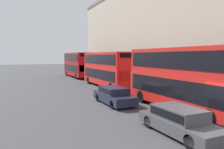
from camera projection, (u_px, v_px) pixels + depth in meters
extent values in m
plane|color=#424244|center=(220.00, 134.00, 10.72)|extent=(200.00, 200.00, 0.00)
cube|color=red|center=(182.00, 90.00, 15.28)|extent=(2.55, 10.12, 2.21)
cube|color=red|center=(183.00, 61.00, 15.10)|extent=(2.50, 9.92, 1.85)
cube|color=black|center=(182.00, 86.00, 15.25)|extent=(2.59, 9.31, 1.23)
cube|color=black|center=(183.00, 60.00, 15.10)|extent=(2.59, 9.31, 1.11)
cylinder|color=black|center=(211.00, 118.00, 11.76)|extent=(0.30, 1.00, 1.00)
cylinder|color=black|center=(142.00, 97.00, 18.03)|extent=(0.30, 1.00, 1.00)
cylinder|color=black|center=(164.00, 95.00, 18.96)|extent=(0.30, 1.00, 1.00)
cube|color=red|center=(107.00, 76.00, 27.30)|extent=(2.55, 10.89, 2.08)
cube|color=red|center=(107.00, 60.00, 27.13)|extent=(2.50, 10.67, 1.85)
cube|color=black|center=(107.00, 74.00, 27.27)|extent=(2.59, 10.01, 1.17)
cube|color=black|center=(107.00, 59.00, 27.12)|extent=(2.59, 10.01, 1.11)
cube|color=black|center=(128.00, 76.00, 22.36)|extent=(2.17, 0.06, 1.04)
cube|color=black|center=(128.00, 55.00, 22.18)|extent=(1.78, 0.06, 0.45)
cylinder|color=black|center=(112.00, 87.00, 23.42)|extent=(0.30, 1.00, 1.00)
cylinder|color=black|center=(130.00, 86.00, 24.35)|extent=(0.30, 1.00, 1.00)
cylinder|color=black|center=(89.00, 80.00, 30.39)|extent=(0.30, 1.00, 1.00)
cylinder|color=black|center=(104.00, 79.00, 31.32)|extent=(0.30, 1.00, 1.00)
cube|color=#A80F14|center=(77.00, 69.00, 39.76)|extent=(2.55, 10.32, 2.15)
cube|color=#A80F14|center=(77.00, 58.00, 39.58)|extent=(2.50, 10.12, 1.92)
cube|color=black|center=(77.00, 68.00, 39.73)|extent=(2.59, 9.50, 1.20)
cube|color=black|center=(77.00, 58.00, 39.58)|extent=(2.59, 9.50, 1.15)
cube|color=black|center=(86.00, 68.00, 35.07)|extent=(2.17, 0.06, 1.08)
cube|color=black|center=(86.00, 55.00, 34.89)|extent=(1.78, 0.06, 0.46)
cylinder|color=black|center=(77.00, 76.00, 36.14)|extent=(0.30, 1.00, 1.00)
cylinder|color=black|center=(90.00, 76.00, 37.07)|extent=(0.30, 1.00, 1.00)
cylinder|color=black|center=(67.00, 73.00, 42.60)|extent=(0.30, 1.00, 1.00)
cylinder|color=black|center=(78.00, 73.00, 43.53)|extent=(0.30, 1.00, 1.00)
cube|color=#47474C|center=(180.00, 125.00, 10.65)|extent=(1.81, 4.71, 0.57)
cube|color=#47474C|center=(179.00, 113.00, 10.71)|extent=(1.60, 2.59, 0.59)
cube|color=black|center=(179.00, 112.00, 10.71)|extent=(1.63, 2.46, 0.38)
cylinder|color=black|center=(191.00, 142.00, 8.97)|extent=(0.22, 0.64, 0.64)
cylinder|color=black|center=(218.00, 136.00, 9.63)|extent=(0.22, 0.64, 0.64)
cylinder|color=black|center=(149.00, 122.00, 11.70)|extent=(0.22, 0.64, 0.64)
cylinder|color=black|center=(172.00, 118.00, 12.36)|extent=(0.22, 0.64, 0.64)
cube|color=#1E2338|center=(114.00, 98.00, 17.55)|extent=(1.82, 4.63, 0.65)
cube|color=#1E2338|center=(113.00, 90.00, 17.60)|extent=(1.60, 2.54, 0.52)
cube|color=black|center=(113.00, 90.00, 17.60)|extent=(1.64, 2.42, 0.33)
cylinder|color=black|center=(113.00, 104.00, 15.89)|extent=(0.22, 0.64, 0.64)
cylinder|color=black|center=(132.00, 103.00, 16.55)|extent=(0.22, 0.64, 0.64)
cylinder|color=black|center=(98.00, 97.00, 18.57)|extent=(0.22, 0.64, 0.64)
cylinder|color=black|center=(115.00, 96.00, 19.24)|extent=(0.22, 0.64, 0.64)
cylinder|color=brown|center=(124.00, 79.00, 28.44)|extent=(0.36, 0.36, 1.63)
sphere|color=tan|center=(124.00, 72.00, 28.37)|extent=(0.22, 0.22, 0.22)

